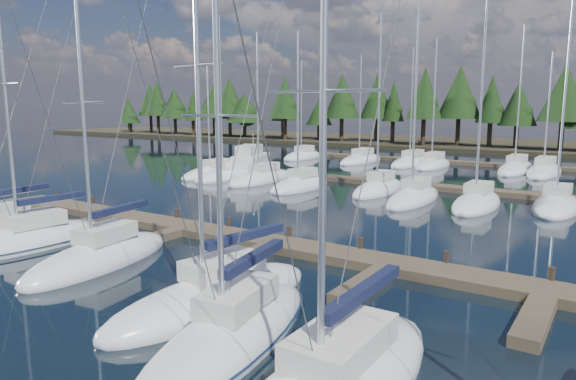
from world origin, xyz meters
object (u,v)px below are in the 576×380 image
Objects in this scene: front_sailboat_3 at (215,298)px; front_sailboat_4 at (231,336)px; front_sailboat_2 at (101,258)px; front_sailboat_1 at (28,241)px; motor_yacht_left at (251,171)px; main_dock at (270,247)px.

front_sailboat_4 is (2.40, -1.98, -0.02)m from front_sailboat_3.
front_sailboat_2 is 0.86× the size of front_sailboat_3.
front_sailboat_4 is at bearing -9.72° from front_sailboat_1.
front_sailboat_1 is 12.96m from front_sailboat_3.
front_sailboat_1 is 1.34× the size of motor_yacht_left.
front_sailboat_3 is at bearing -70.62° from main_dock.
motor_yacht_left is at bearing 114.29° from front_sailboat_2.
main_dock is at bearing 29.55° from front_sailboat_1.
front_sailboat_1 is at bearing 177.14° from front_sailboat_3.
front_sailboat_2 is 28.88m from motor_yacht_left.
main_dock is 26.64m from motor_yacht_left.
front_sailboat_1 is at bearing -178.01° from front_sailboat_2.
front_sailboat_4 is (15.35, -2.63, -0.01)m from front_sailboat_1.
main_dock is 3.04× the size of front_sailboat_1.
front_sailboat_4 is 1.13× the size of motor_yacht_left.
front_sailboat_1 is at bearing -76.42° from motor_yacht_left.
main_dock is at bearing -50.32° from motor_yacht_left.
front_sailboat_3 reaches higher than main_dock.
motor_yacht_left is (-11.88, 26.32, 0.27)m from front_sailboat_2.
front_sailboat_1 is 15.58m from front_sailboat_4.
front_sailboat_3 is (7.47, -0.84, 0.01)m from front_sailboat_2.
motor_yacht_left is at bearing 126.74° from front_sailboat_4.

